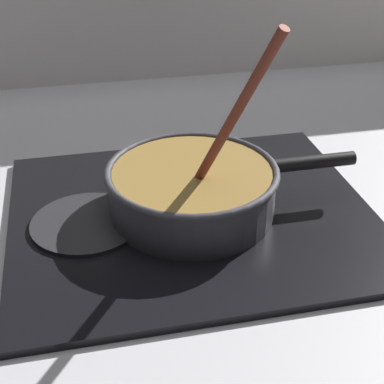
% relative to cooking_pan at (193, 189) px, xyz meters
% --- Properties ---
extents(ground, '(2.40, 1.60, 0.04)m').
position_rel_cooking_pan_xyz_m(ground, '(-0.02, -0.13, -0.07)').
color(ground, '#B7B7BC').
extents(hob_plate, '(0.56, 0.48, 0.01)m').
position_rel_cooking_pan_xyz_m(hob_plate, '(-0.00, 0.00, -0.05)').
color(hob_plate, black).
rests_on(hob_plate, ground).
extents(burner_ring, '(0.16, 0.16, 0.01)m').
position_rel_cooking_pan_xyz_m(burner_ring, '(-0.00, 0.00, -0.04)').
color(burner_ring, '#592D0C').
rests_on(burner_ring, hob_plate).
extents(spare_burner, '(0.17, 0.17, 0.01)m').
position_rel_cooking_pan_xyz_m(spare_burner, '(-0.17, 0.00, -0.04)').
color(spare_burner, '#262628').
rests_on(spare_burner, hob_plate).
extents(cooking_pan, '(0.40, 0.27, 0.32)m').
position_rel_cooking_pan_xyz_m(cooking_pan, '(0.00, 0.00, 0.00)').
color(cooking_pan, '#38383D').
rests_on(cooking_pan, hob_plate).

